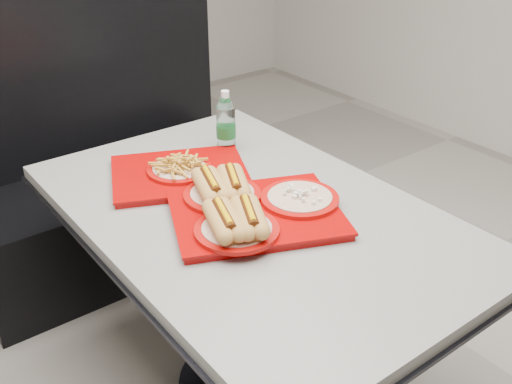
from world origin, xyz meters
TOP-DOWN VIEW (x-y plane):
  - diner_table at (0.00, 0.00)m, footprint 0.92×1.42m
  - booth_bench at (0.00, 1.09)m, footprint 1.30×0.57m
  - tray_near at (-0.04, -0.04)m, footprint 0.59×0.54m
  - tray_far at (-0.06, 0.31)m, footprint 0.53×0.49m
  - water_bottle at (0.18, 0.39)m, footprint 0.07×0.07m

SIDE VIEW (x-z plane):
  - booth_bench at x=0.00m, z-range -0.27..1.08m
  - diner_table at x=0.00m, z-range 0.21..0.96m
  - tray_far at x=-0.06m, z-range 0.73..0.82m
  - tray_near at x=-0.04m, z-range 0.74..0.84m
  - water_bottle at x=0.18m, z-range 0.74..0.96m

